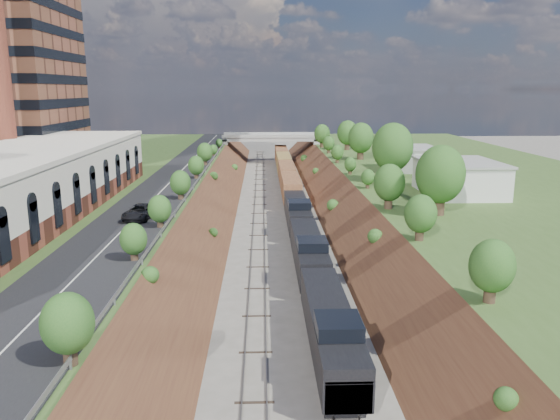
{
  "coord_description": "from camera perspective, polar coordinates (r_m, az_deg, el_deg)",
  "views": [
    {
      "loc": [
        -2.01,
        -17.13,
        18.31
      ],
      "look_at": [
        -0.22,
        38.43,
        6.0
      ],
      "focal_mm": 35.0,
      "sensor_mm": 36.0,
      "label": 1
    }
  ],
  "objects": [
    {
      "name": "tree_right_large",
      "position": [
        60.86,
        16.41,
        3.55
      ],
      "size": [
        5.25,
        5.25,
        7.61
      ],
      "color": "#473323",
      "rests_on": "platform_right"
    },
    {
      "name": "overpass",
      "position": [
        139.78,
        -1.02,
        6.99
      ],
      "size": [
        24.5,
        8.3,
        7.4
      ],
      "color": "gray",
      "rests_on": "ground"
    },
    {
      "name": "white_building_far",
      "position": [
        95.19,
        13.46,
        5.2
      ],
      "size": [
        8.0,
        10.0,
        3.6
      ],
      "primitive_type": "cube",
      "color": "silver",
      "rests_on": "platform_right"
    },
    {
      "name": "suv",
      "position": [
        58.58,
        -14.41,
        -0.19
      ],
      "size": [
        3.28,
        5.74,
        1.51
      ],
      "primitive_type": "imported",
      "rotation": [
        0.0,
        0.0,
        -0.15
      ],
      "color": "black",
      "rests_on": "road"
    },
    {
      "name": "platform_right",
      "position": [
        86.16,
        22.17,
        0.98
      ],
      "size": [
        44.0,
        180.0,
        5.0
      ],
      "primitive_type": "cube",
      "color": "#3B5723",
      "rests_on": "ground"
    },
    {
      "name": "freight_train",
      "position": [
        88.04,
        1.19,
        2.11
      ],
      "size": [
        2.85,
        115.44,
        4.55
      ],
      "color": "black",
      "rests_on": "ground"
    },
    {
      "name": "white_building_near",
      "position": [
        74.55,
        18.22,
        3.13
      ],
      "size": [
        9.0,
        12.0,
        4.0
      ],
      "primitive_type": "cube",
      "color": "silver",
      "rests_on": "platform_right"
    },
    {
      "name": "road",
      "position": [
        79.41,
        -11.61,
        2.62
      ],
      "size": [
        8.0,
        180.0,
        0.1
      ],
      "primitive_type": "cube",
      "color": "black",
      "rests_on": "platform_left"
    },
    {
      "name": "tree_left_crest",
      "position": [
        40.02,
        -15.97,
        -4.37
      ],
      "size": [
        2.45,
        2.45,
        3.55
      ],
      "color": "#473323",
      "rests_on": "platform_left"
    },
    {
      "name": "embankment_left",
      "position": [
        79.78,
        -8.26,
        -0.91
      ],
      "size": [
        10.0,
        180.0,
        10.0
      ],
      "primitive_type": "cube",
      "rotation": [
        0.0,
        0.79,
        0.0
      ],
      "color": "brown",
      "rests_on": "ground"
    },
    {
      "name": "commercial_building",
      "position": [
        61.73,
        -26.73,
        2.01
      ],
      "size": [
        14.3,
        62.3,
        7.0
      ],
      "color": "brown",
      "rests_on": "platform_left"
    },
    {
      "name": "rail_right_track",
      "position": [
        79.38,
        1.54,
        -0.78
      ],
      "size": [
        1.58,
        180.0,
        0.18
      ],
      "primitive_type": "cube",
      "color": "gray",
      "rests_on": "ground"
    },
    {
      "name": "rail_left_track",
      "position": [
        79.25,
        -2.22,
        -0.81
      ],
      "size": [
        1.58,
        180.0,
        0.18
      ],
      "primitive_type": "cube",
      "color": "gray",
      "rests_on": "ground"
    },
    {
      "name": "platform_left",
      "position": [
        84.61,
        -23.29,
        0.69
      ],
      "size": [
        44.0,
        180.0,
        5.0
      ],
      "primitive_type": "cube",
      "color": "#3B5723",
      "rests_on": "ground"
    },
    {
      "name": "guardrail",
      "position": [
        78.54,
        -8.7,
        2.99
      ],
      "size": [
        0.1,
        171.0,
        0.7
      ],
      "color": "#99999E",
      "rests_on": "platform_left"
    },
    {
      "name": "embankment_right",
      "position": [
        80.33,
        7.53,
        -0.8
      ],
      "size": [
        10.0,
        180.0,
        10.0
      ],
      "primitive_type": "cube",
      "rotation": [
        0.0,
        0.79,
        0.0
      ],
      "color": "brown",
      "rests_on": "ground"
    }
  ]
}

